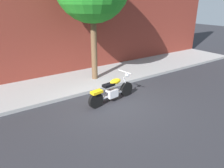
# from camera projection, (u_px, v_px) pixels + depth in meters

# --- Properties ---
(ground_plane) EXTENTS (60.00, 60.00, 0.00)m
(ground_plane) POSITION_uv_depth(u_px,v_px,m) (114.00, 104.00, 8.34)
(ground_plane) COLOR #28282D
(sidewalk) EXTENTS (21.49, 2.92, 0.14)m
(sidewalk) POSITION_uv_depth(u_px,v_px,m) (81.00, 81.00, 10.50)
(sidewalk) COLOR #949494
(sidewalk) RESTS_ON ground
(motorcycle) EXTENTS (2.23, 0.70, 1.11)m
(motorcycle) POSITION_uv_depth(u_px,v_px,m) (112.00, 91.00, 8.38)
(motorcycle) COLOR black
(motorcycle) RESTS_ON ground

